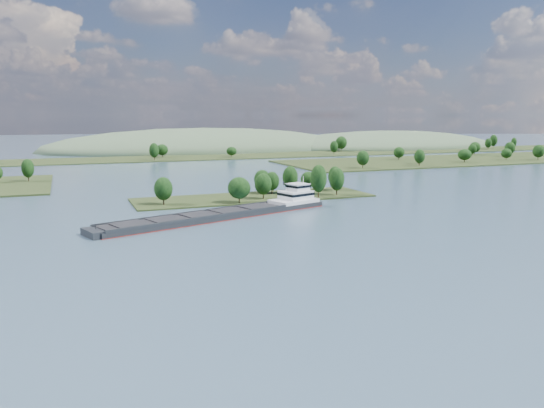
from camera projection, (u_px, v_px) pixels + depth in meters
name	position (u px, v px, depth m)	size (l,w,h in m)	color
ground	(318.00, 225.00, 167.30)	(1800.00, 1800.00, 0.00)	#3A5164
tree_island	(267.00, 189.00, 222.35)	(100.00, 32.07, 14.86)	#232F15
right_bank	(481.00, 158.00, 415.63)	(320.00, 90.00, 13.97)	#232F15
back_shoreline	(173.00, 158.00, 427.20)	(900.00, 60.00, 15.59)	#232F15
hill_east	(388.00, 147.00, 582.48)	(260.00, 140.00, 36.00)	#41583C
hill_west	(204.00, 150.00, 537.68)	(320.00, 160.00, 44.00)	#41583C
cargo_barge	(233.00, 212.00, 182.60)	(88.05, 38.25, 12.08)	black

